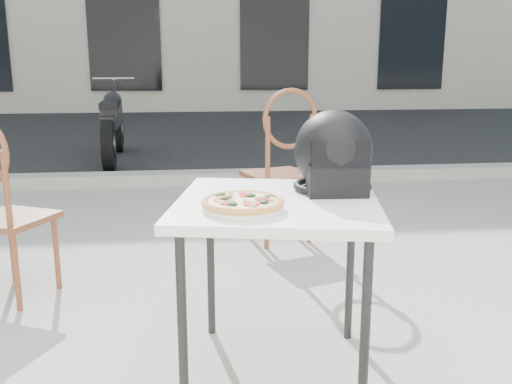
{
  "coord_description": "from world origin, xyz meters",
  "views": [
    {
      "loc": [
        -0.31,
        -2.48,
        1.18
      ],
      "look_at": [
        -0.09,
        -0.58,
        0.74
      ],
      "focal_mm": 40.0,
      "sensor_mm": 36.0,
      "label": 1
    }
  ],
  "objects": [
    {
      "name": "curb",
      "position": [
        0.0,
        3.0,
        0.06
      ],
      "size": [
        30.0,
        0.25,
        0.12
      ],
      "primitive_type": "cube",
      "color": "gray",
      "rests_on": "ground"
    },
    {
      "name": "ground",
      "position": [
        0.0,
        0.0,
        0.0
      ],
      "size": [
        80.0,
        80.0,
        0.0
      ],
      "primitive_type": "plane",
      "color": "#9A9792",
      "rests_on": "ground"
    },
    {
      "name": "pizza",
      "position": [
        -0.14,
        -0.63,
        0.72
      ],
      "size": [
        0.33,
        0.33,
        0.03
      ],
      "rotation": [
        0.0,
        0.0,
        -0.19
      ],
      "color": "#DA9B4F",
      "rests_on": "plate"
    },
    {
      "name": "cafe_table_main",
      "position": [
        -0.0,
        -0.49,
        0.63
      ],
      "size": [
        0.85,
        0.85,
        0.69
      ],
      "rotation": [
        0.0,
        0.0,
        -0.2
      ],
      "color": "white",
      "rests_on": "ground"
    },
    {
      "name": "helmet",
      "position": [
        0.23,
        -0.38,
        0.83
      ],
      "size": [
        0.32,
        0.33,
        0.31
      ],
      "rotation": [
        0.0,
        0.0,
        -0.06
      ],
      "color": "black",
      "rests_on": "cafe_table_main"
    },
    {
      "name": "motorcycle",
      "position": [
        -1.21,
        4.45,
        0.43
      ],
      "size": [
        0.51,
        1.96,
        0.97
      ],
      "rotation": [
        0.0,
        0.0,
        0.05
      ],
      "color": "black",
      "rests_on": "street_asphalt"
    },
    {
      "name": "plate",
      "position": [
        -0.14,
        -0.63,
        0.7
      ],
      "size": [
        0.35,
        0.35,
        0.02
      ],
      "rotation": [
        0.0,
        0.0,
        0.32
      ],
      "color": "white",
      "rests_on": "cafe_table_main"
    },
    {
      "name": "cafe_chair_main",
      "position": [
        0.28,
        1.1,
        0.57
      ],
      "size": [
        0.49,
        0.49,
        1.02
      ],
      "rotation": [
        0.0,
        0.0,
        3.46
      ],
      "color": "brown",
      "rests_on": "ground"
    },
    {
      "name": "street_asphalt",
      "position": [
        0.0,
        7.0,
        0.0
      ],
      "size": [
        30.0,
        8.0,
        0.0
      ],
      "primitive_type": "cube",
      "color": "black",
      "rests_on": "ground"
    }
  ]
}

